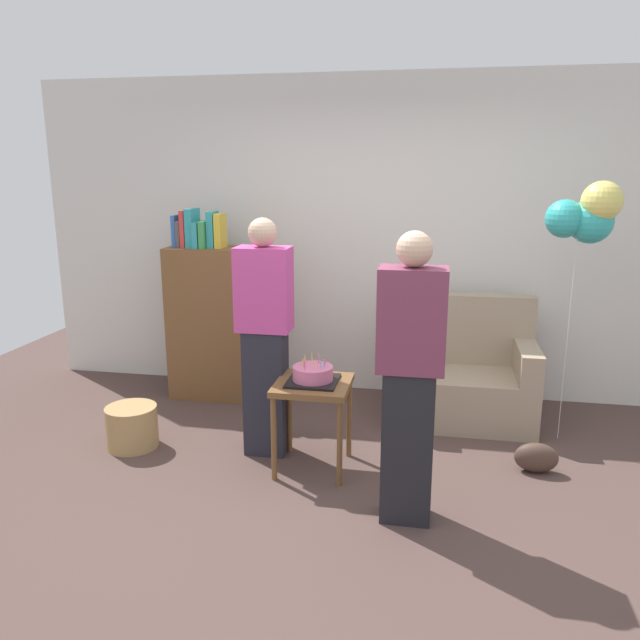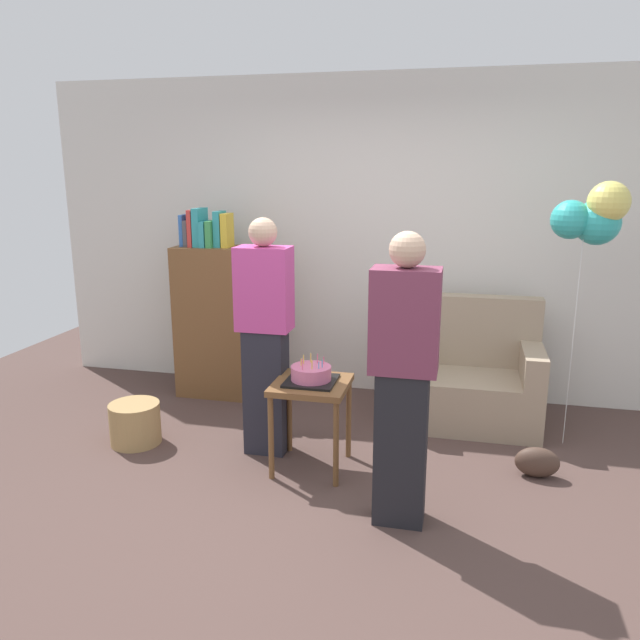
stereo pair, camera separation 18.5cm
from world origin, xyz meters
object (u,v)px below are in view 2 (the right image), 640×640
(couch, at_px, (467,379))
(person_holding_cake, at_px, (403,380))
(person_blowing_candles, at_px, (265,336))
(wicker_basket, at_px, (135,423))
(birthday_cake, at_px, (311,375))
(bookshelf, at_px, (223,318))
(balloon_bunch, at_px, (593,216))
(side_table, at_px, (311,395))
(handbag, at_px, (537,462))

(couch, bearing_deg, person_holding_cake, -102.63)
(person_blowing_candles, height_order, wicker_basket, person_blowing_candles)
(couch, distance_m, birthday_cake, 1.48)
(bookshelf, xyz_separation_m, wicker_basket, (-0.26, -1.10, -0.54))
(wicker_basket, distance_m, balloon_bunch, 3.49)
(side_table, bearing_deg, person_holding_cake, -38.37)
(couch, distance_m, person_holding_cake, 1.68)
(person_blowing_candles, bearing_deg, bookshelf, 132.65)
(wicker_basket, relative_size, balloon_bunch, 0.19)
(birthday_cake, bearing_deg, handbag, 8.04)
(bookshelf, bearing_deg, wicker_basket, -103.22)
(person_blowing_candles, distance_m, person_holding_cake, 1.21)
(birthday_cake, height_order, person_blowing_candles, person_blowing_candles)
(bookshelf, relative_size, person_blowing_candles, 0.99)
(side_table, relative_size, balloon_bunch, 0.32)
(side_table, distance_m, handbag, 1.52)
(person_holding_cake, bearing_deg, side_table, -8.01)
(side_table, height_order, person_holding_cake, person_holding_cake)
(bookshelf, relative_size, handbag, 5.77)
(bookshelf, xyz_separation_m, person_blowing_candles, (0.71, -0.99, 0.14))
(bookshelf, height_order, handbag, bookshelf)
(wicker_basket, bearing_deg, couch, 23.13)
(bookshelf, distance_m, handbag, 2.76)
(birthday_cake, distance_m, person_holding_cake, 0.83)
(handbag, relative_size, balloon_bunch, 0.15)
(couch, height_order, person_blowing_candles, person_blowing_candles)
(bookshelf, bearing_deg, balloon_bunch, -7.38)
(person_holding_cake, bearing_deg, handbag, -108.56)
(side_table, distance_m, wicker_basket, 1.38)
(couch, distance_m, handbag, 1.00)
(couch, xyz_separation_m, birthday_cake, (-0.99, -1.06, 0.31))
(handbag, distance_m, balloon_bunch, 1.67)
(person_holding_cake, height_order, handbag, person_holding_cake)
(wicker_basket, height_order, handbag, wicker_basket)
(side_table, distance_m, birthday_cake, 0.14)
(person_blowing_candles, relative_size, balloon_bunch, 0.88)
(handbag, bearing_deg, wicker_basket, -177.31)
(wicker_basket, distance_m, handbag, 2.78)
(side_table, bearing_deg, wicker_basket, 176.82)
(side_table, bearing_deg, balloon_bunch, 24.87)
(couch, distance_m, wicker_basket, 2.52)
(side_table, distance_m, balloon_bunch, 2.22)
(bookshelf, relative_size, balloon_bunch, 0.87)
(person_holding_cake, bearing_deg, wicker_basket, 13.99)
(person_blowing_candles, distance_m, wicker_basket, 1.19)
(bookshelf, relative_size, wicker_basket, 4.49)
(couch, bearing_deg, side_table, -132.87)
(person_holding_cake, relative_size, handbag, 5.82)
(person_blowing_candles, bearing_deg, birthday_cake, -18.90)
(birthday_cake, relative_size, person_holding_cake, 0.20)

